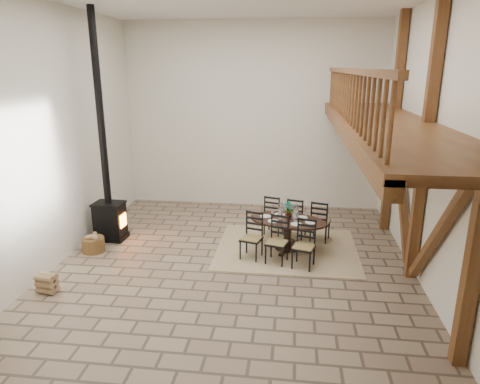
# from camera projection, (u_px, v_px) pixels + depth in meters

# --- Properties ---
(ground) EXTENTS (8.00, 8.00, 0.00)m
(ground) POSITION_uv_depth(u_px,v_px,m) (233.00, 266.00, 8.53)
(ground) COLOR #8B775C
(ground) RESTS_ON ground
(room_shell) EXTENTS (7.02, 8.02, 5.01)m
(room_shell) POSITION_uv_depth(u_px,v_px,m) (299.00, 114.00, 7.53)
(room_shell) COLOR silver
(room_shell) RESTS_ON ground
(rug) EXTENTS (3.00, 2.50, 0.02)m
(rug) POSITION_uv_depth(u_px,v_px,m) (287.00, 249.00, 9.30)
(rug) COLOR tan
(rug) RESTS_ON ground
(dining_table) EXTENTS (1.94, 2.18, 1.07)m
(dining_table) POSITION_uv_depth(u_px,v_px,m) (287.00, 233.00, 9.20)
(dining_table) COLOR black
(dining_table) RESTS_ON ground
(wood_stove) EXTENTS (0.70, 0.55, 5.00)m
(wood_stove) POSITION_uv_depth(u_px,v_px,m) (107.00, 192.00, 9.54)
(wood_stove) COLOR black
(wood_stove) RESTS_ON ground
(log_basket) EXTENTS (0.47, 0.47, 0.39)m
(log_basket) POSITION_uv_depth(u_px,v_px,m) (93.00, 244.00, 9.15)
(log_basket) COLOR brown
(log_basket) RESTS_ON ground
(log_stack) EXTENTS (0.37, 0.28, 0.35)m
(log_stack) POSITION_uv_depth(u_px,v_px,m) (47.00, 283.00, 7.47)
(log_stack) COLOR tan
(log_stack) RESTS_ON ground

